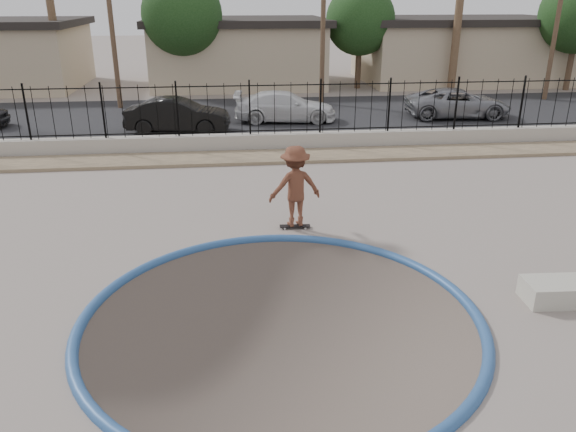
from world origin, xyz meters
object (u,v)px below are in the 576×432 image
(skater, at_px, (295,190))
(car_b, at_px, (178,115))
(concrete_ledge, at_px, (568,291))
(car_c, at_px, (285,107))
(skateboard, at_px, (295,226))
(car_d, at_px, (458,103))

(skater, distance_m, car_b, 10.97)
(skater, xyz_separation_m, concrete_ledge, (4.54, -3.95, -0.76))
(car_b, height_order, car_c, car_b)
(car_b, bearing_deg, skateboard, -155.68)
(car_c, bearing_deg, concrete_ledge, -162.35)
(skater, xyz_separation_m, car_c, (1.01, 12.00, -0.29))
(skater, height_order, skateboard, skater)
(car_b, xyz_separation_m, car_d, (12.31, 1.60, -0.03))
(concrete_ledge, distance_m, car_d, 16.52)
(skateboard, height_order, car_b, car_b)
(car_d, bearing_deg, car_c, 94.03)
(concrete_ledge, relative_size, car_d, 0.35)
(concrete_ledge, bearing_deg, car_c, 102.48)
(skater, bearing_deg, car_b, -81.45)
(skater, height_order, concrete_ledge, skater)
(skater, bearing_deg, skateboard, 72.88)
(skateboard, height_order, car_d, car_d)
(skater, relative_size, car_b, 0.47)
(skateboard, distance_m, car_b, 10.99)
(car_b, bearing_deg, concrete_ledge, -144.99)
(concrete_ledge, xyz_separation_m, car_c, (-3.53, 15.95, 0.48))
(skater, relative_size, car_c, 0.44)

